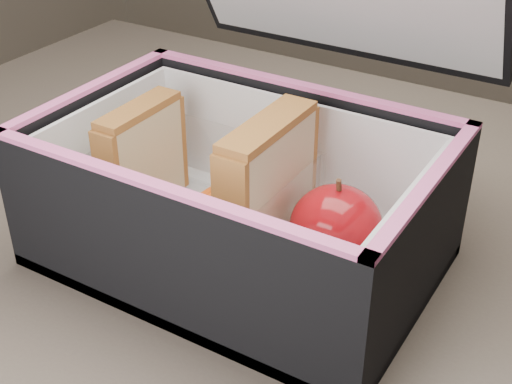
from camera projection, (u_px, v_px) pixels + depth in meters
The scene contains 8 objects.
kitchen_table at pixel (329, 333), 0.67m from camera, with size 1.20×0.80×0.75m.
lunch_bag at pixel (243, 186), 0.58m from camera, with size 0.32×0.32×0.30m.
plastic_tub at pixel (203, 193), 0.61m from camera, with size 0.17×0.12×0.07m, color white, non-canonical shape.
sandwich_left at pixel (142, 157), 0.63m from camera, with size 0.02×0.09×0.10m.
sandwich_right at pixel (268, 188), 0.57m from camera, with size 0.03×0.11×0.12m.
carrot_sticks at pixel (211, 208), 0.62m from camera, with size 0.04×0.14×0.03m.
paper_napkin at pixel (340, 264), 0.58m from camera, with size 0.07×0.08×0.01m, color white.
red_apple at pixel (336, 228), 0.55m from camera, with size 0.07×0.07×0.08m.
Camera 1 is at (0.20, -0.46, 1.12)m, focal length 50.00 mm.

